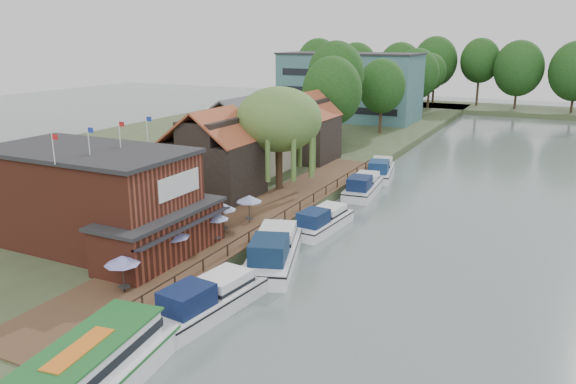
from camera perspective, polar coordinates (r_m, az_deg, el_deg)
The scene contains 28 objects.
ground at distance 37.47m, azimuth 0.03°, elevation -9.96°, with size 260.00×260.00×0.00m, color slate.
land_bank at distance 80.85m, azimuth -8.00°, elevation 4.23°, with size 50.00×140.00×1.00m, color #384728.
quay_deck at distance 48.80m, azimuth -3.15°, elevation -2.49°, with size 6.00×50.00×0.10m, color #47301E.
quay_rail at distance 47.87m, azimuth -0.05°, elevation -2.26°, with size 0.20×49.00×1.00m, color black, non-canonical shape.
pub at distance 42.82m, azimuth -17.61°, elevation -0.76°, with size 20.00×11.00×7.30m, color maroon, non-canonical shape.
hotel_block at distance 107.29m, azimuth 6.28°, elevation 10.63°, with size 25.40×12.40×12.30m, color #38666B, non-canonical shape.
cottage_a at distance 54.62m, azimuth -7.55°, elevation 3.91°, with size 8.60×7.60×8.50m, color black, non-canonical shape.
cottage_b at distance 64.48m, azimuth -4.82°, elevation 5.76°, with size 9.60×8.60×8.50m, color beige, non-canonical shape.
cottage_c at distance 70.48m, azimuth 1.80°, elevation 6.64°, with size 7.60×7.60×8.50m, color black, non-canonical shape.
willow at distance 56.40m, azimuth -0.93°, elevation 5.40°, with size 8.60×8.60×10.43m, color #476B2D, non-canonical shape.
umbrella_0 at distance 35.62m, azimuth -16.40°, elevation -8.00°, with size 2.15×2.15×2.38m, color #201B95, non-canonical shape.
umbrella_1 at distance 39.38m, azimuth -11.64°, elevation -5.37°, with size 2.45×2.45×2.38m, color navy, non-canonical shape.
umbrella_2 at distance 42.55m, azimuth -7.31°, elevation -3.58°, with size 1.94×1.94×2.38m, color navy, non-canonical shape.
umbrella_3 at distance 44.69m, azimuth -6.53°, elevation -2.61°, with size 2.00×2.00×2.38m, color navy, non-canonical shape.
umbrella_4 at distance 46.74m, azimuth -3.97°, elevation -1.73°, with size 2.17×2.17×2.38m, color navy, non-canonical shape.
cruiser_0 at distance 34.49m, azimuth -8.07°, elevation -10.32°, with size 3.14×9.71×2.35m, color white, non-canonical shape.
cruiser_1 at distance 41.02m, azimuth -1.47°, elevation -5.59°, with size 3.54×10.92×2.69m, color white, non-canonical shape.
cruiser_2 at distance 48.34m, azimuth 3.53°, elevation -2.65°, with size 2.89×8.95×2.13m, color white, non-canonical shape.
cruiser_3 at distance 59.60m, azimuth 7.67°, elevation 0.84°, with size 3.09×9.57×2.31m, color silver, non-canonical shape.
cruiser_4 at distance 67.19m, azimuth 9.36°, elevation 2.46°, with size 3.15×9.76×2.36m, color silver, non-canonical shape.
tour_boat at distance 27.66m, azimuth -21.07°, elevation -17.73°, with size 3.68×13.02×2.84m, color silver, non-canonical shape.
swan at distance 30.33m, azimuth -20.16°, elevation -17.14°, with size 0.44×0.44×0.44m, color white.
bank_tree_0 at distance 77.48m, azimuth 4.48°, elevation 8.96°, with size 8.13×8.13×12.66m, color #143811, non-canonical shape.
bank_tree_1 at distance 84.92m, azimuth 4.85°, elevation 10.19°, with size 8.29×8.29×14.62m, color #143811, non-canonical shape.
bank_tree_2 at distance 91.65m, azimuth 9.46°, elevation 9.55°, with size 7.47×7.47×11.85m, color #143811, non-canonical shape.
bank_tree_3 at distance 113.29m, azimuth 9.09°, elevation 10.26°, with size 6.09×6.09×10.22m, color #143811, non-canonical shape.
bank_tree_4 at distance 118.14m, azimuth 12.93°, elevation 10.94°, with size 8.81×8.81×12.97m, color #143811, non-canonical shape.
bank_tree_5 at distance 127.56m, azimuth 14.17°, elevation 10.90°, with size 6.94×6.94×11.76m, color #143811, non-canonical shape.
Camera 1 is at (15.07, -30.29, 16.11)m, focal length 35.00 mm.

